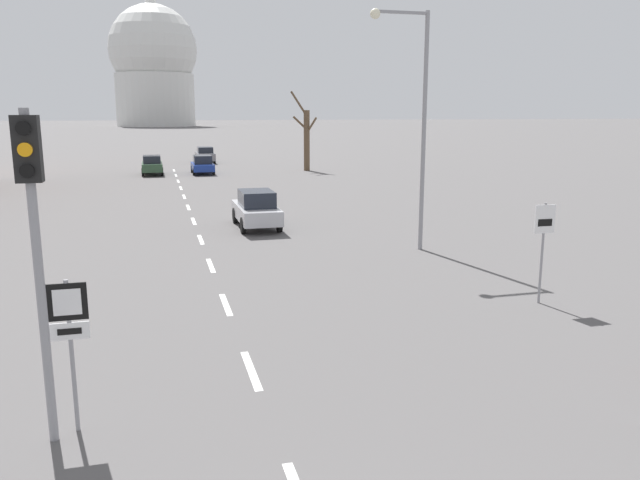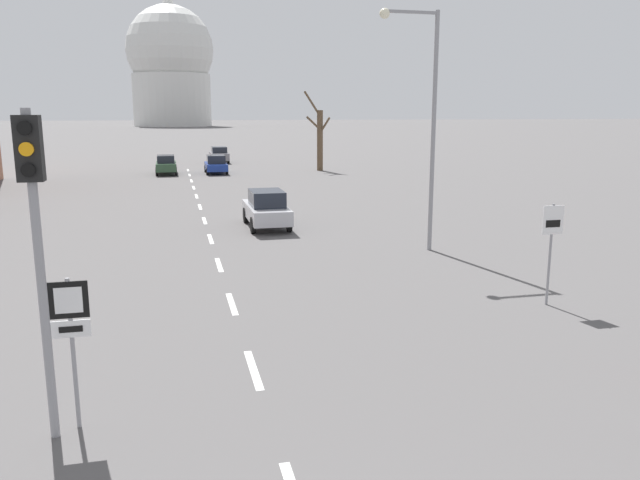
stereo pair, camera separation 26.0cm
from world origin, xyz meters
name	(u,v)px [view 1 (the left image)]	position (x,y,z in m)	size (l,w,h in m)	color
lane_stripe_1	(251,370)	(0.00, 8.71, 0.00)	(0.16, 2.00, 0.01)	silver
lane_stripe_2	(226,304)	(0.00, 13.21, 0.00)	(0.16, 2.00, 0.01)	silver
lane_stripe_3	(211,265)	(0.00, 17.71, 0.00)	(0.16, 2.00, 0.01)	silver
lane_stripe_4	(201,240)	(0.00, 22.21, 0.00)	(0.16, 2.00, 0.01)	silver
lane_stripe_5	(194,221)	(0.00, 26.71, 0.00)	(0.16, 2.00, 0.01)	silver
lane_stripe_6	(188,207)	(0.00, 31.21, 0.00)	(0.16, 2.00, 0.01)	silver
lane_stripe_7	(184,197)	(0.00, 35.71, 0.00)	(0.16, 2.00, 0.01)	silver
lane_stripe_8	(181,188)	(0.00, 40.21, 0.00)	(0.16, 2.00, 0.01)	silver
lane_stripe_9	(178,181)	(0.00, 44.71, 0.00)	(0.16, 2.00, 0.01)	silver
lane_stripe_10	(176,175)	(0.00, 49.21, 0.00)	(0.16, 2.00, 0.01)	silver
lane_stripe_11	(174,170)	(0.00, 53.71, 0.00)	(0.16, 2.00, 0.01)	silver
traffic_signal_near_left	(34,216)	(-3.42, 6.82, 3.58)	(0.36, 0.34, 5.14)	gray
route_sign_post	(70,329)	(-3.09, 7.04, 1.73)	(0.60, 0.08, 2.53)	gray
speed_limit_sign	(543,236)	(8.24, 11.18, 1.86)	(0.60, 0.08, 2.74)	gray
street_lamp_right	(415,108)	(7.49, 18.26, 5.24)	(2.21, 0.36, 8.57)	gray
sedan_near_left	(152,165)	(-1.84, 50.28, 0.81)	(1.68, 4.25, 1.58)	#2D4C33
sedan_near_right	(256,209)	(2.63, 24.28, 0.85)	(1.74, 4.34, 1.68)	#B7B7BC
sedan_mid_centre	(205,155)	(3.37, 61.50, 0.82)	(1.81, 4.57, 1.62)	slate
sedan_far_left	(202,165)	(2.23, 49.97, 0.77)	(1.79, 4.07, 1.54)	navy
bare_tree_right_near	(306,138)	(11.31, 50.61, 2.87)	(2.00, 1.80, 6.88)	brown
capitol_dome	(154,66)	(0.00, 232.82, 21.04)	(30.59, 30.59, 43.20)	silver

